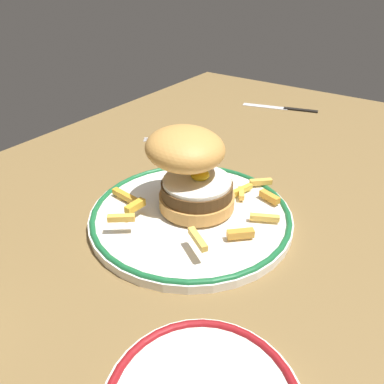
# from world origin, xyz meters

# --- Properties ---
(ground_plane) EXTENTS (1.32, 0.84, 0.04)m
(ground_plane) POSITION_xyz_m (0.00, 0.00, -0.02)
(ground_plane) COLOR brown
(dinner_plate) EXTENTS (0.28, 0.28, 0.02)m
(dinner_plate) POSITION_xyz_m (-0.04, -0.00, 0.01)
(dinner_plate) COLOR white
(dinner_plate) RESTS_ON ground_plane
(burger) EXTENTS (0.13, 0.14, 0.11)m
(burger) POSITION_xyz_m (-0.02, 0.01, 0.07)
(burger) COLOR #C98C43
(burger) RESTS_ON dinner_plate
(fries_pile) EXTENTS (0.23, 0.23, 0.02)m
(fries_pile) POSITION_xyz_m (-0.03, -0.02, 0.02)
(fries_pile) COLOR orange
(fries_pile) RESTS_ON dinner_plate
(fork) EXTENTS (0.09, 0.13, 0.00)m
(fork) POSITION_xyz_m (0.17, 0.18, 0.00)
(fork) COLOR silver
(fork) RESTS_ON ground_plane
(knife) EXTENTS (0.06, 0.18, 0.01)m
(knife) POSITION_xyz_m (0.47, 0.07, 0.00)
(knife) COLOR black
(knife) RESTS_ON ground_plane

